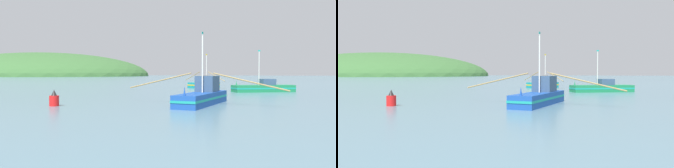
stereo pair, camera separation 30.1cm
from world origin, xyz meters
The scene contains 5 objects.
hill_far_left centered at (-144.57, 224.70, 0.00)m, with size 177.69×142.15×37.51m, color #386633.
fishing_boat_teal centered at (11.28, 47.02, 0.75)m, with size 8.21×6.76×6.25m.
fishing_boat_green centered at (21.45, 36.37, 0.62)m, with size 9.36×6.00×6.12m.
fishing_boat_blue centered at (15.29, 15.39, 0.80)m, with size 14.44×9.57×6.44m.
channel_buoy centered at (3.14, 11.07, 0.56)m, with size 0.81×0.81×1.39m.
Camera 1 is at (19.11, -13.91, 2.87)m, focal length 35.33 mm.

